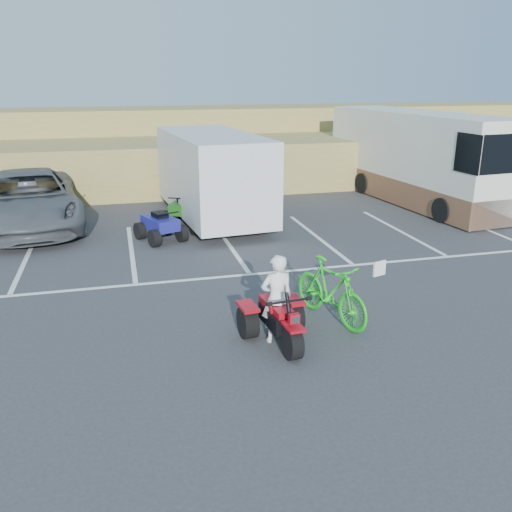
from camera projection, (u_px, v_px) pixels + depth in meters
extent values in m
plane|color=#333336|center=(278.00, 315.00, 10.84)|extent=(100.00, 100.00, 0.00)
cube|color=white|center=(26.00, 259.00, 14.16)|extent=(0.12, 5.00, 0.01)
cube|color=white|center=(132.00, 251.00, 14.80)|extent=(0.12, 5.00, 0.01)
cube|color=white|center=(228.00, 244.00, 15.44)|extent=(0.12, 5.00, 0.01)
cube|color=white|center=(317.00, 237.00, 16.07)|extent=(0.12, 5.00, 0.01)
cube|color=white|center=(399.00, 231.00, 16.71)|extent=(0.12, 5.00, 0.01)
cube|color=white|center=(476.00, 225.00, 17.35)|extent=(0.12, 5.00, 0.01)
cube|color=white|center=(250.00, 274.00, 13.05)|extent=(28.00, 0.12, 0.01)
cube|color=olive|center=(186.00, 162.00, 23.39)|extent=(40.00, 6.00, 2.00)
cube|color=olive|center=(176.00, 131.00, 26.29)|extent=(40.00, 4.00, 2.20)
imported|color=white|center=(277.00, 299.00, 9.55)|extent=(0.63, 0.44, 1.63)
imported|color=#14BF19|center=(331.00, 291.00, 10.43)|extent=(1.19, 2.13, 1.23)
imported|color=#4E5256|center=(29.00, 200.00, 16.89)|extent=(3.79, 6.65, 1.75)
cube|color=silver|center=(213.00, 173.00, 17.52)|extent=(3.01, 6.26, 2.52)
cylinder|color=black|center=(214.00, 209.00, 17.90)|extent=(2.28, 0.92, 0.71)
cube|color=silver|center=(415.00, 156.00, 20.34)|extent=(3.14, 9.21, 3.25)
cube|color=brown|center=(413.00, 187.00, 20.71)|extent=(3.18, 9.22, 0.90)
cube|color=black|center=(510.00, 154.00, 16.09)|extent=(2.07, 0.22, 1.17)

